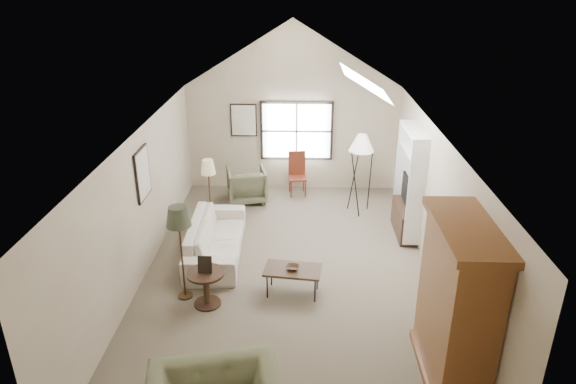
{
  "coord_description": "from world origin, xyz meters",
  "views": [
    {
      "loc": [
        0.24,
        -7.76,
        4.89
      ],
      "look_at": [
        0.0,
        0.4,
        1.4
      ],
      "focal_mm": 32.0,
      "sensor_mm": 36.0,
      "label": 1
    }
  ],
  "objects_px": {
    "armchair_far": "(247,185)",
    "side_chair": "(298,174)",
    "sofa": "(216,238)",
    "armoire": "(457,305)",
    "coffee_table": "(293,281)",
    "side_table": "(207,288)"
  },
  "relations": [
    {
      "from": "armoire",
      "to": "coffee_table",
      "type": "relative_size",
      "value": 2.39
    },
    {
      "from": "armoire",
      "to": "armchair_far",
      "type": "height_order",
      "value": "armoire"
    },
    {
      "from": "sofa",
      "to": "side_chair",
      "type": "height_order",
      "value": "side_chair"
    },
    {
      "from": "armchair_far",
      "to": "armoire",
      "type": "bearing_deg",
      "value": 107.12
    },
    {
      "from": "side_table",
      "to": "coffee_table",
      "type": "bearing_deg",
      "value": 14.08
    },
    {
      "from": "armchair_far",
      "to": "side_table",
      "type": "bearing_deg",
      "value": 73.94
    },
    {
      "from": "coffee_table",
      "to": "side_chair",
      "type": "height_order",
      "value": "side_chair"
    },
    {
      "from": "coffee_table",
      "to": "side_table",
      "type": "xyz_separation_m",
      "value": [
        -1.36,
        -0.34,
        0.06
      ]
    },
    {
      "from": "armoire",
      "to": "side_chair",
      "type": "bearing_deg",
      "value": 108.98
    },
    {
      "from": "armoire",
      "to": "side_chair",
      "type": "relative_size",
      "value": 2.14
    },
    {
      "from": "coffee_table",
      "to": "side_chair",
      "type": "distance_m",
      "value": 4.15
    },
    {
      "from": "coffee_table",
      "to": "side_table",
      "type": "relative_size",
      "value": 1.55
    },
    {
      "from": "sofa",
      "to": "armoire",
      "type": "bearing_deg",
      "value": -132.99
    },
    {
      "from": "armoire",
      "to": "coffee_table",
      "type": "distance_m",
      "value": 2.88
    },
    {
      "from": "sofa",
      "to": "coffee_table",
      "type": "xyz_separation_m",
      "value": [
        1.46,
        -1.26,
        -0.11
      ]
    },
    {
      "from": "sofa",
      "to": "side_table",
      "type": "height_order",
      "value": "sofa"
    },
    {
      "from": "sofa",
      "to": "side_chair",
      "type": "relative_size",
      "value": 2.3
    },
    {
      "from": "armoire",
      "to": "armchair_far",
      "type": "relative_size",
      "value": 2.53
    },
    {
      "from": "side_chair",
      "to": "coffee_table",
      "type": "bearing_deg",
      "value": -97.48
    },
    {
      "from": "armoire",
      "to": "side_table",
      "type": "xyz_separation_m",
      "value": [
        -3.43,
        1.46,
        -0.8
      ]
    },
    {
      "from": "sofa",
      "to": "armchair_far",
      "type": "bearing_deg",
      "value": -9.42
    },
    {
      "from": "armchair_far",
      "to": "side_chair",
      "type": "bearing_deg",
      "value": -173.96
    }
  ]
}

